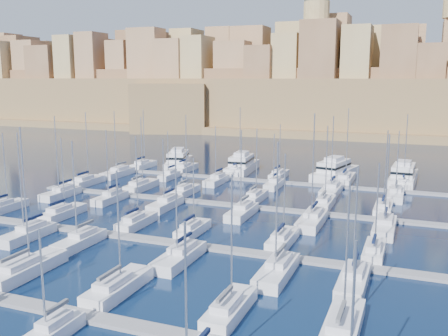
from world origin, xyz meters
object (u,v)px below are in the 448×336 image
at_px(motor_yacht_a, 178,161).
at_px(motor_yacht_d, 403,175).
at_px(sailboat_4, 229,309).
at_px(motor_yacht_b, 242,165).
at_px(motor_yacht_c, 335,171).
at_px(sailboat_2, 26,268).

bearing_deg(motor_yacht_a, motor_yacht_d, 0.22).
bearing_deg(sailboat_4, motor_yacht_b, 108.42).
bearing_deg(motor_yacht_c, sailboat_4, -88.89).
xyz_separation_m(sailboat_4, motor_yacht_a, (-40.29, 69.91, 0.99)).
relative_size(sailboat_4, motor_yacht_c, 0.78).
distance_m(motor_yacht_a, motor_yacht_b, 17.01).
bearing_deg(sailboat_4, motor_yacht_a, 119.95).
height_order(motor_yacht_b, motor_yacht_d, same).
relative_size(motor_yacht_b, motor_yacht_c, 0.93).
bearing_deg(sailboat_4, motor_yacht_d, 79.35).
relative_size(motor_yacht_a, motor_yacht_b, 1.02).
xyz_separation_m(sailboat_4, motor_yacht_d, (13.19, 70.12, 0.99)).
xyz_separation_m(sailboat_2, sailboat_4, (25.24, -0.86, -0.04)).
bearing_deg(sailboat_2, motor_yacht_c, 71.04).
bearing_deg(motor_yacht_d, sailboat_2, -119.03).
height_order(sailboat_2, motor_yacht_b, sailboat_2).
distance_m(motor_yacht_a, motor_yacht_c, 38.93).
relative_size(sailboat_4, motor_yacht_a, 0.83).
relative_size(motor_yacht_c, motor_yacht_d, 1.06).
distance_m(sailboat_4, motor_yacht_a, 80.69).
bearing_deg(sailboat_2, sailboat_4, -1.96).
height_order(motor_yacht_a, motor_yacht_d, same).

